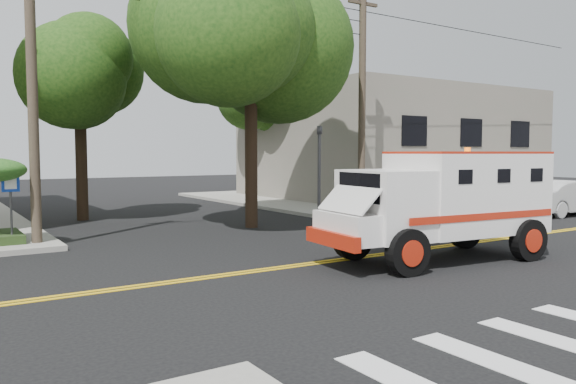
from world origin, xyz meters
TOP-DOWN VIEW (x-y plane):
  - ground at (0.00, 0.00)m, footprint 100.00×100.00m
  - sidewalk_ne at (13.50, 13.50)m, footprint 17.00×17.00m
  - building_right at (15.00, 14.00)m, footprint 14.00×12.00m
  - utility_pole_left at (-5.60, 6.00)m, footprint 0.28×0.28m
  - utility_pole_right at (6.30, 6.20)m, footprint 0.28×0.28m
  - tree_main at (1.94, 6.21)m, footprint 6.08×5.70m
  - tree_left at (-2.68, 11.79)m, footprint 4.48×4.20m
  - tree_right at (8.84, 15.77)m, footprint 4.80×4.50m
  - traffic_signal at (3.80, 5.60)m, footprint 0.15×0.18m
  - accessibility_sign at (-6.20, 6.17)m, footprint 0.45×0.10m
  - armored_truck at (2.49, -1.35)m, footprint 6.04×2.84m
  - parked_sedan at (14.64, 2.67)m, footprint 4.61×1.88m
  - pedestrian_a at (5.63, 5.57)m, footprint 0.66×0.46m
  - pedestrian_b at (8.97, 7.06)m, footprint 1.13×1.09m

SIDE VIEW (x-z plane):
  - ground at x=0.00m, z-range 0.00..0.00m
  - sidewalk_ne at x=13.50m, z-range 0.00..0.15m
  - parked_sedan at x=14.64m, z-range 0.00..1.49m
  - pedestrian_a at x=5.63m, z-range 0.15..1.85m
  - pedestrian_b at x=8.97m, z-range 0.15..1.99m
  - accessibility_sign at x=-6.20m, z-range 0.35..2.38m
  - armored_truck at x=2.49m, z-range 0.18..2.85m
  - traffic_signal at x=3.80m, z-range 0.43..4.03m
  - building_right at x=15.00m, z-range 0.15..6.15m
  - utility_pole_left at x=-5.60m, z-range 0.00..9.00m
  - utility_pole_right at x=6.30m, z-range 0.00..9.00m
  - tree_left at x=-2.68m, z-range 1.88..9.58m
  - tree_right at x=8.84m, z-range 1.99..10.19m
  - tree_main at x=1.94m, z-range 2.27..12.12m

